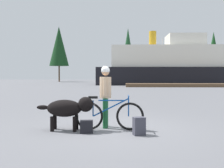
# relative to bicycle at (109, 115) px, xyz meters

# --- Properties ---
(ground_plane) EXTENTS (160.00, 160.00, 0.00)m
(ground_plane) POSITION_rel_bicycle_xyz_m (0.12, 0.13, -0.40)
(ground_plane) COLOR slate
(bicycle) EXTENTS (1.81, 0.44, 0.92)m
(bicycle) POSITION_rel_bicycle_xyz_m (0.00, 0.00, 0.00)
(bicycle) COLOR black
(bicycle) RESTS_ON ground_plane
(person_cyclist) EXTENTS (0.32, 0.53, 1.71)m
(person_cyclist) POSITION_rel_bicycle_xyz_m (-0.12, 0.35, 0.63)
(person_cyclist) COLOR #19592D
(person_cyclist) RESTS_ON ground_plane
(dog) EXTENTS (1.49, 0.53, 0.89)m
(dog) POSITION_rel_bicycle_xyz_m (-1.07, -0.07, 0.19)
(dog) COLOR black
(dog) RESTS_ON ground_plane
(backpack) EXTENTS (0.33, 0.27, 0.44)m
(backpack) POSITION_rel_bicycle_xyz_m (0.75, -0.55, -0.18)
(backpack) COLOR #3F3F4C
(backpack) RESTS_ON ground_plane
(handbag_pannier) EXTENTS (0.34, 0.22, 0.32)m
(handbag_pannier) POSITION_rel_bicycle_xyz_m (-0.55, -0.39, -0.23)
(handbag_pannier) COLOR black
(handbag_pannier) RESTS_ON ground_plane
(dock_pier) EXTENTS (13.62, 2.90, 0.40)m
(dock_pier) POSITION_rel_bicycle_xyz_m (7.75, 26.17, -0.20)
(dock_pier) COLOR brown
(dock_pier) RESTS_ON ground_plane
(ferry_boat) EXTENTS (22.30, 7.84, 8.21)m
(ferry_boat) POSITION_rel_bicycle_xyz_m (7.99, 34.05, 2.45)
(ferry_boat) COLOR black
(ferry_boat) RESTS_ON ground_plane
(sailboat_moored) EXTENTS (7.78, 2.18, 7.64)m
(sailboat_moored) POSITION_rel_bicycle_xyz_m (7.19, 37.14, 0.09)
(sailboat_moored) COLOR silver
(sailboat_moored) RESTS_ON ground_plane
(pine_tree_far_left) EXTENTS (4.24, 4.24, 12.09)m
(pine_tree_far_left) POSITION_rel_bicycle_xyz_m (-13.25, 50.45, 7.38)
(pine_tree_far_left) COLOR #4C331E
(pine_tree_far_left) RESTS_ON ground_plane
(pine_tree_center) EXTENTS (3.11, 3.11, 11.98)m
(pine_tree_center) POSITION_rel_bicycle_xyz_m (1.89, 52.23, 6.84)
(pine_tree_center) COLOR #4C331E
(pine_tree_center) RESTS_ON ground_plane
(pine_tree_far_right) EXTENTS (3.31, 3.31, 11.10)m
(pine_tree_far_right) POSITION_rel_bicycle_xyz_m (20.92, 52.54, 6.30)
(pine_tree_far_right) COLOR #4C331E
(pine_tree_far_right) RESTS_ON ground_plane
(pine_tree_mid_back) EXTENTS (3.01, 3.01, 8.27)m
(pine_tree_mid_back) POSITION_rel_bicycle_xyz_m (1.15, 56.61, 4.79)
(pine_tree_mid_back) COLOR #4C331E
(pine_tree_mid_back) RESTS_ON ground_plane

